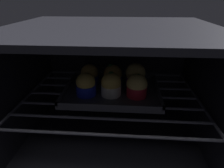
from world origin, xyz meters
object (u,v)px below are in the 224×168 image
(baking_tray, at_px, (112,91))
(muffin_row0_col2, at_px, (137,86))
(muffin_row0_col1, at_px, (112,85))
(muffin_row1_col0, at_px, (90,75))
(muffin_row1_col2, at_px, (135,75))
(muffin_row1_col1, at_px, (112,76))
(muffin_row0_col0, at_px, (86,85))

(baking_tray, relative_size, muffin_row0_col2, 4.24)
(muffin_row0_col1, height_order, muffin_row0_col2, muffin_row0_col1)
(muffin_row0_col2, bearing_deg, muffin_row1_col0, 155.43)
(muffin_row1_col0, distance_m, muffin_row1_col2, 0.15)
(muffin_row1_col0, xyz_separation_m, muffin_row1_col1, (0.08, -0.00, 0.00))
(muffin_row0_col1, bearing_deg, muffin_row0_col0, -176.67)
(baking_tray, height_order, muffin_row0_col0, muffin_row0_col0)
(baking_tray, distance_m, muffin_row0_col1, 0.05)
(baking_tray, distance_m, muffin_row1_col2, 0.09)
(muffin_row1_col0, bearing_deg, muffin_row1_col2, -0.24)
(muffin_row0_col2, relative_size, muffin_row1_col2, 0.90)
(muffin_row0_col1, height_order, muffin_row1_col0, muffin_row0_col1)
(muffin_row0_col0, relative_size, muffin_row1_col2, 0.90)
(muffin_row0_col2, distance_m, muffin_row1_col2, 0.07)
(muffin_row0_col0, relative_size, muffin_row0_col2, 1.00)
(baking_tray, relative_size, muffin_row1_col2, 3.80)
(baking_tray, xyz_separation_m, muffin_row1_col0, (-0.08, 0.04, 0.04))
(baking_tray, height_order, muffin_row0_col2, muffin_row0_col2)
(baking_tray, bearing_deg, muffin_row1_col1, 94.74)
(muffin_row0_col1, bearing_deg, muffin_row1_col2, 44.07)
(muffin_row0_col0, xyz_separation_m, muffin_row1_col1, (0.07, 0.07, 0.00))
(muffin_row0_col0, xyz_separation_m, muffin_row0_col1, (0.08, 0.00, 0.00))
(muffin_row0_col2, height_order, muffin_row1_col2, muffin_row1_col2)
(muffin_row1_col2, bearing_deg, muffin_row0_col2, -88.05)
(muffin_row1_col0, height_order, muffin_row1_col1, muffin_row1_col1)
(baking_tray, height_order, muffin_row1_col0, muffin_row1_col0)
(baking_tray, distance_m, muffin_row0_col2, 0.09)
(muffin_row1_col1, bearing_deg, muffin_row0_col0, -134.70)
(muffin_row1_col0, height_order, muffin_row1_col2, muffin_row1_col2)
(baking_tray, relative_size, muffin_row0_col1, 3.98)
(muffin_row0_col1, relative_size, muffin_row1_col2, 0.96)
(muffin_row1_col0, relative_size, muffin_row1_col2, 0.90)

